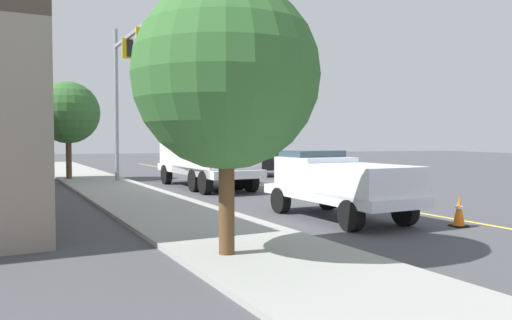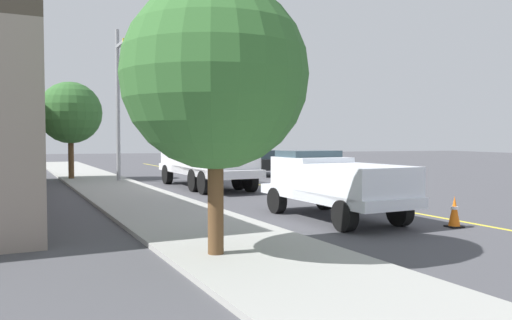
% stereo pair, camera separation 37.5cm
% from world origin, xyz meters
% --- Properties ---
extents(ground, '(120.00, 120.00, 0.00)m').
position_xyz_m(ground, '(0.00, 0.00, 0.00)').
color(ground, '#47474C').
extents(sidewalk_far_side, '(59.81, 13.13, 0.12)m').
position_xyz_m(sidewalk_far_side, '(-1.18, 7.31, 0.06)').
color(sidewalk_far_side, '#9E9E99').
rests_on(sidewalk_far_side, ground).
extents(lane_centre_stripe, '(49.38, 8.14, 0.01)m').
position_xyz_m(lane_centre_stripe, '(0.00, 0.00, 0.00)').
color(lane_centre_stripe, yellow).
rests_on(lane_centre_stripe, ground).
extents(utility_bucket_truck, '(8.49, 3.78, 6.66)m').
position_xyz_m(utility_bucket_truck, '(-0.88, 3.01, 1.60)').
color(utility_bucket_truck, white).
rests_on(utility_bucket_truck, ground).
extents(service_pickup_truck, '(5.86, 2.97, 2.06)m').
position_xyz_m(service_pickup_truck, '(-11.89, 1.25, 1.12)').
color(service_pickup_truck, white).
rests_on(service_pickup_truck, ground).
extents(passing_minivan, '(5.04, 2.64, 1.69)m').
position_xyz_m(passing_minivan, '(6.52, -2.11, 0.97)').
color(passing_minivan, black).
rests_on(passing_minivan, ground).
extents(traffic_cone_leading, '(0.40, 0.40, 0.87)m').
position_xyz_m(traffic_cone_leading, '(-14.12, -1.31, 0.43)').
color(traffic_cone_leading, black).
rests_on(traffic_cone_leading, ground).
extents(traffic_cone_mid_front, '(0.40, 0.40, 0.70)m').
position_xyz_m(traffic_cone_mid_front, '(-5.99, 0.45, 0.34)').
color(traffic_cone_mid_front, black).
rests_on(traffic_cone_mid_front, ground).
extents(traffic_cone_mid_rear, '(0.40, 0.40, 0.74)m').
position_xyz_m(traffic_cone_mid_rear, '(3.61, 2.12, 0.36)').
color(traffic_cone_mid_rear, black).
rests_on(traffic_cone_mid_rear, ground).
extents(traffic_signal_mast, '(7.07, 1.31, 8.49)m').
position_xyz_m(traffic_signal_mast, '(1.45, 6.71, 5.75)').
color(traffic_signal_mast, gray).
rests_on(traffic_signal_mast, ground).
extents(street_tree_left, '(3.76, 3.76, 5.58)m').
position_xyz_m(street_tree_left, '(-15.79, 5.80, 3.69)').
color(street_tree_left, brown).
rests_on(street_tree_left, ground).
extents(street_tree_right, '(3.60, 3.60, 5.76)m').
position_xyz_m(street_tree_right, '(5.59, 9.65, 3.95)').
color(street_tree_right, brown).
rests_on(street_tree_right, ground).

